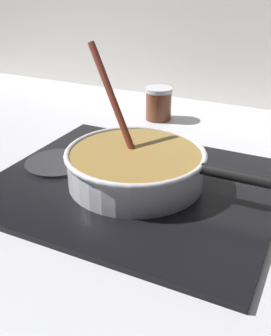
# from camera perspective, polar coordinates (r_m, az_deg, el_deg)

# --- Properties ---
(ground) EXTENTS (2.40, 1.60, 0.04)m
(ground) POSITION_cam_1_polar(r_m,az_deg,el_deg) (0.76, -8.48, -8.32)
(ground) COLOR #B7B7BC
(backsplash_wall) EXTENTS (2.40, 0.02, 0.55)m
(backsplash_wall) POSITION_cam_1_polar(r_m,az_deg,el_deg) (1.35, 10.87, 20.48)
(backsplash_wall) COLOR silver
(backsplash_wall) RESTS_ON ground
(hob_plate) EXTENTS (0.56, 0.48, 0.01)m
(hob_plate) POSITION_cam_1_polar(r_m,az_deg,el_deg) (0.83, 0.00, -2.40)
(hob_plate) COLOR black
(hob_plate) RESTS_ON ground
(burner_ring) EXTENTS (0.16, 0.16, 0.01)m
(burner_ring) POSITION_cam_1_polar(r_m,az_deg,el_deg) (0.83, 0.00, -1.79)
(burner_ring) COLOR #592D0C
(burner_ring) RESTS_ON hob_plate
(spare_burner) EXTENTS (0.14, 0.14, 0.01)m
(spare_burner) POSITION_cam_1_polar(r_m,az_deg,el_deg) (0.92, -10.91, 0.73)
(spare_burner) COLOR #262628
(spare_burner) RESTS_ON hob_plate
(cooking_pan) EXTENTS (0.44, 0.28, 0.26)m
(cooking_pan) POSITION_cam_1_polar(r_m,az_deg,el_deg) (0.81, 0.09, 0.33)
(cooking_pan) COLOR silver
(cooking_pan) RESTS_ON hob_plate
(condiment_jar) EXTENTS (0.08, 0.08, 0.09)m
(condiment_jar) POSITION_cam_1_polar(r_m,az_deg,el_deg) (1.20, 3.25, 9.01)
(condiment_jar) COLOR brown
(condiment_jar) RESTS_ON ground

